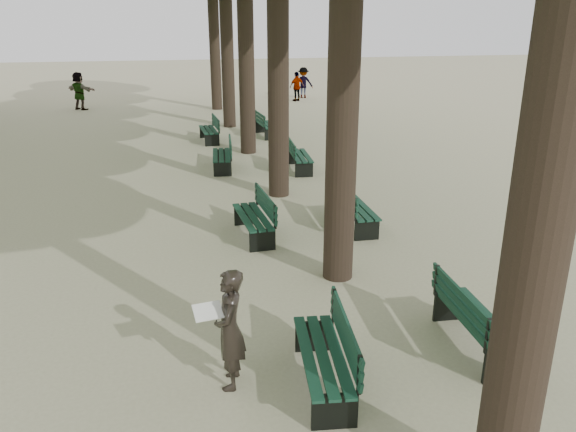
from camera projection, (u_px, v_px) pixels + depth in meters
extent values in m
plane|color=tan|center=(295.00, 391.00, 6.87)|extent=(120.00, 120.00, 0.00)
cylinder|color=#33261C|center=(560.00, 99.00, 4.10)|extent=(0.52, 0.52, 7.50)
cylinder|color=#33261C|center=(344.00, 57.00, 8.70)|extent=(0.52, 0.52, 7.50)
cylinder|color=#33261C|center=(278.00, 44.00, 13.30)|extent=(0.52, 0.52, 7.50)
cylinder|color=#33261C|center=(246.00, 37.00, 17.89)|extent=(0.52, 0.52, 7.50)
cylinder|color=#33261C|center=(227.00, 34.00, 22.49)|extent=(0.52, 0.52, 7.50)
cylinder|color=#33261C|center=(214.00, 31.00, 27.09)|extent=(0.52, 0.52, 7.50)
cube|color=black|center=(322.00, 370.00, 6.90)|extent=(0.74, 1.85, 0.45)
cube|color=black|center=(322.00, 354.00, 6.83)|extent=(0.76, 1.85, 0.04)
cube|color=black|center=(345.00, 334.00, 6.77)|extent=(0.26, 1.79, 0.40)
cube|color=black|center=(253.00, 227.00, 11.65)|extent=(0.62, 1.83, 0.45)
cube|color=black|center=(252.00, 217.00, 11.58)|extent=(0.64, 1.83, 0.04)
cube|color=black|center=(265.00, 203.00, 11.56)|extent=(0.14, 1.80, 0.40)
cube|color=black|center=(222.00, 162.00, 16.89)|extent=(0.70, 1.84, 0.45)
cube|color=black|center=(221.00, 155.00, 16.82)|extent=(0.72, 1.85, 0.04)
cube|color=black|center=(230.00, 146.00, 16.76)|extent=(0.22, 1.79, 0.40)
cube|color=black|center=(209.00, 136.00, 20.74)|extent=(0.59, 1.82, 0.45)
cube|color=black|center=(208.00, 130.00, 20.66)|extent=(0.61, 1.82, 0.04)
cube|color=black|center=(216.00, 122.00, 20.64)|extent=(0.11, 1.80, 0.40)
cube|color=black|center=(476.00, 333.00, 7.70)|extent=(0.65, 1.83, 0.45)
cube|color=black|center=(478.00, 319.00, 7.63)|extent=(0.67, 1.83, 0.04)
cube|color=black|center=(460.00, 303.00, 7.50)|extent=(0.17, 1.80, 0.40)
cube|color=black|center=(356.00, 217.00, 12.22)|extent=(0.58, 1.82, 0.45)
cube|color=black|center=(357.00, 207.00, 12.14)|extent=(0.60, 1.82, 0.04)
cube|color=black|center=(345.00, 196.00, 12.00)|extent=(0.10, 1.80, 0.40)
cube|color=black|center=(300.00, 163.00, 16.81)|extent=(0.68, 1.84, 0.45)
cube|color=black|center=(301.00, 156.00, 16.74)|extent=(0.70, 1.84, 0.04)
cube|color=black|center=(291.00, 147.00, 16.61)|extent=(0.20, 1.80, 0.40)
cube|color=black|center=(267.00, 130.00, 21.72)|extent=(0.61, 1.82, 0.45)
cube|color=black|center=(267.00, 125.00, 21.65)|extent=(0.63, 1.82, 0.04)
cube|color=black|center=(260.00, 118.00, 21.49)|extent=(0.13, 1.80, 0.40)
imported|color=black|center=(230.00, 329.00, 6.76)|extent=(0.44, 0.67, 1.55)
cube|color=white|center=(208.00, 311.00, 6.61)|extent=(0.37, 0.29, 0.12)
imported|color=#262628|center=(79.00, 91.00, 27.84)|extent=(1.54, 1.40, 1.85)
imported|color=#262628|center=(297.00, 87.00, 30.82)|extent=(0.98, 0.63, 1.58)
imported|color=#262628|center=(303.00, 83.00, 32.12)|extent=(1.15, 0.64, 1.71)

